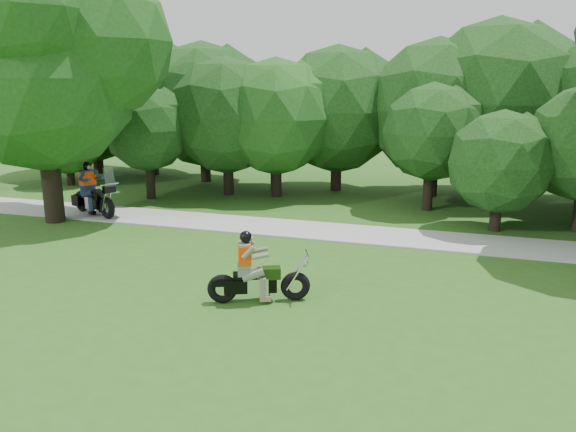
# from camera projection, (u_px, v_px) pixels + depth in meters

# --- Properties ---
(ground) EXTENTS (100.00, 100.00, 0.00)m
(ground) POSITION_uv_depth(u_px,v_px,m) (272.00, 339.00, 11.06)
(ground) COLOR #315518
(ground) RESTS_ON ground
(walkway) EXTENTS (60.00, 2.20, 0.06)m
(walkway) POSITION_uv_depth(u_px,v_px,m) (352.00, 234.00, 18.46)
(walkway) COLOR #9A9A95
(walkway) RESTS_ON ground
(tree_line) EXTENTS (40.45, 11.47, 7.49)m
(tree_line) POSITION_uv_depth(u_px,v_px,m) (391.00, 112.00, 23.77)
(tree_line) COLOR black
(tree_line) RESTS_ON ground
(big_tree_west) EXTENTS (8.64, 6.56, 9.96)m
(big_tree_west) POSITION_uv_depth(u_px,v_px,m) (45.00, 56.00, 19.12)
(big_tree_west) COLOR black
(big_tree_west) RESTS_ON ground
(chopper_motorcycle) EXTENTS (2.28, 1.29, 1.69)m
(chopper_motorcycle) POSITION_uv_depth(u_px,v_px,m) (254.00, 276.00, 12.75)
(chopper_motorcycle) COLOR black
(chopper_motorcycle) RESTS_ON ground
(touring_motorcycle) EXTENTS (2.46, 1.51, 1.97)m
(touring_motorcycle) POSITION_uv_depth(u_px,v_px,m) (91.00, 196.00, 20.79)
(touring_motorcycle) COLOR black
(touring_motorcycle) RESTS_ON walkway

